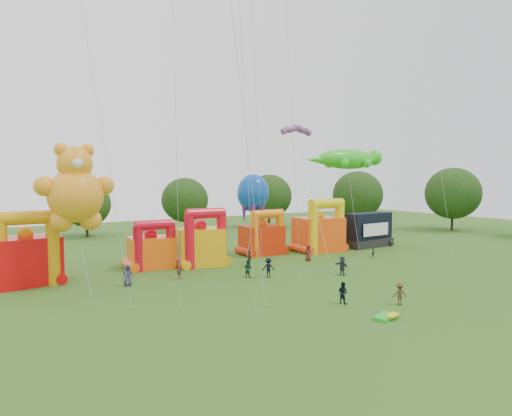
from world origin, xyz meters
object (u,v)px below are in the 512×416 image
bouncy_castle_2 (201,243)px  teddy_bear_kite (76,196)px  octopus_kite (251,218)px  bouncy_castle_0 (26,256)px  spectator_4 (249,259)px  gecko_kite (351,189)px  stage_trailer (369,230)px  spectator_0 (128,275)px

bouncy_castle_2 → teddy_bear_kite: size_ratio=0.50×
bouncy_castle_2 → octopus_kite: octopus_kite is taller
bouncy_castle_0 → teddy_bear_kite: 7.60m
bouncy_castle_2 → spectator_4: size_ratio=3.28×
teddy_bear_kite → gecko_kite: (35.71, 3.64, -0.00)m
bouncy_castle_2 → stage_trailer: 25.69m
teddy_bear_kite → gecko_kite: bearing=5.8°
stage_trailer → teddy_bear_kite: (-39.24, -3.76, 5.84)m
bouncy_castle_0 → teddy_bear_kite: (3.81, -3.51, 5.56)m
bouncy_castle_0 → spectator_0: 9.50m
stage_trailer → gecko_kite: bearing=-178.0°
spectator_4 → gecko_kite: bearing=130.6°
gecko_kite → teddy_bear_kite: bearing=-174.2°
teddy_bear_kite → octopus_kite: (21.30, 5.77, -3.44)m
gecko_kite → bouncy_castle_0: bearing=-179.8°
bouncy_castle_2 → spectator_0: bouncy_castle_2 is taller
teddy_bear_kite → octopus_kite: teddy_bear_kite is taller
stage_trailer → spectator_0: size_ratio=3.84×
octopus_kite → spectator_0: 19.37m
bouncy_castle_0 → octopus_kite: size_ratio=0.67×
bouncy_castle_0 → stage_trailer: 43.05m
spectator_0 → bouncy_castle_2: bearing=40.4°
octopus_kite → spectator_4: (-3.87, -6.11, -3.73)m
bouncy_castle_2 → spectator_4: (3.88, -3.85, -1.47)m
bouncy_castle_2 → teddy_bear_kite: teddy_bear_kite is taller
gecko_kite → spectator_0: (-31.83, -5.46, -7.17)m
stage_trailer → spectator_0: stage_trailer is taller
bouncy_castle_0 → octopus_kite: (25.11, 2.26, 2.12)m
bouncy_castle_2 → teddy_bear_kite: bearing=-165.5°
stage_trailer → octopus_kite: octopus_kite is taller
bouncy_castle_0 → gecko_kite: size_ratio=0.50×
bouncy_castle_2 → gecko_kite: 22.88m
teddy_bear_kite → stage_trailer: bearing=5.5°
bouncy_castle_0 → spectator_4: size_ratio=3.48×
stage_trailer → spectator_4: (-21.81, -4.10, -1.32)m
gecko_kite → spectator_4: 20.04m
bouncy_castle_2 → octopus_kite: bearing=16.2°
bouncy_castle_2 → gecko_kite: gecko_kite is taller
bouncy_castle_0 → gecko_kite: gecko_kite is taller
bouncy_castle_2 → stage_trailer: size_ratio=0.86×
stage_trailer → teddy_bear_kite: teddy_bear_kite is taller
bouncy_castle_0 → gecko_kite: (39.52, 0.12, 5.55)m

